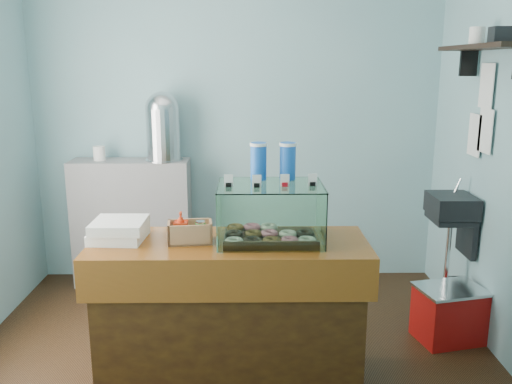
{
  "coord_description": "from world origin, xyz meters",
  "views": [
    {
      "loc": [
        0.12,
        -3.21,
        1.9
      ],
      "look_at": [
        0.16,
        -0.15,
        1.17
      ],
      "focal_mm": 38.0,
      "sensor_mm": 36.0,
      "label": 1
    }
  ],
  "objects_px": {
    "coffee_urn": "(163,125)",
    "red_cooler": "(449,314)",
    "display_case": "(270,209)",
    "counter": "(230,313)"
  },
  "relations": [
    {
      "from": "display_case",
      "to": "red_cooler",
      "type": "height_order",
      "value": "display_case"
    },
    {
      "from": "red_cooler",
      "to": "counter",
      "type": "bearing_deg",
      "value": -174.57
    },
    {
      "from": "coffee_urn",
      "to": "red_cooler",
      "type": "bearing_deg",
      "value": -26.59
    },
    {
      "from": "counter",
      "to": "display_case",
      "type": "bearing_deg",
      "value": 14.62
    },
    {
      "from": "coffee_urn",
      "to": "red_cooler",
      "type": "xyz_separation_m",
      "value": [
        2.11,
        -1.06,
        -1.21
      ]
    },
    {
      "from": "display_case",
      "to": "red_cooler",
      "type": "relative_size",
      "value": 1.18
    },
    {
      "from": "counter",
      "to": "display_case",
      "type": "height_order",
      "value": "display_case"
    },
    {
      "from": "display_case",
      "to": "coffee_urn",
      "type": "distance_m",
      "value": 1.75
    },
    {
      "from": "display_case",
      "to": "red_cooler",
      "type": "bearing_deg",
      "value": 19.05
    },
    {
      "from": "counter",
      "to": "coffee_urn",
      "type": "bearing_deg",
      "value": 111.06
    }
  ]
}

